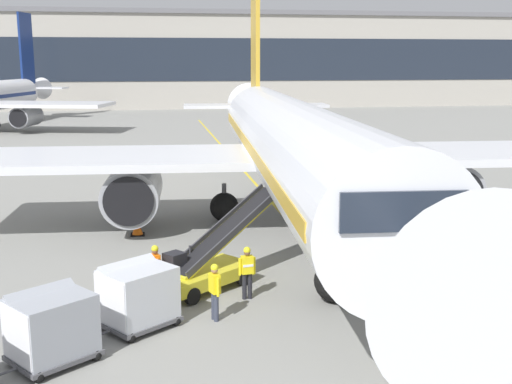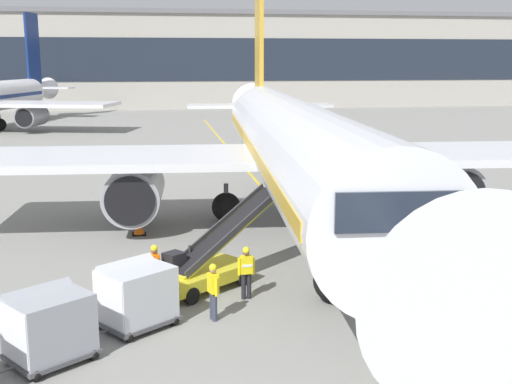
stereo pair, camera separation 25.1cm
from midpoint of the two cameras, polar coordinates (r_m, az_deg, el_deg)
name	(u,v)px [view 1 (the left image)]	position (r m, az deg, el deg)	size (l,w,h in m)	color
parked_airplane	(290,145)	(29.83, 2.75, 4.13)	(31.40, 41.54, 13.93)	silver
belt_loader	(208,263)	(22.03, -4.55, -6.22)	(4.91, 4.27, 3.08)	gold
baggage_cart_lead	(137,294)	(19.10, -10.81, -8.83)	(2.66, 2.48, 1.91)	#515156
baggage_cart_second	(51,325)	(17.53, -18.03, -11.11)	(2.66, 2.48, 1.91)	#515156
ground_crew_by_loader	(247,269)	(20.90, -1.14, -6.82)	(0.57, 0.30, 1.74)	black
ground_crew_by_carts	(134,288)	(19.64, -11.06, -8.27)	(0.48, 0.42, 1.74)	black
ground_crew_marshaller	(155,267)	(21.34, -9.18, -6.58)	(0.35, 0.54, 1.74)	#514C42
ground_crew_wingwalker	(215,288)	(19.29, -4.03, -8.45)	(0.35, 0.55, 1.74)	#333847
safety_cone_engine_keepout	(137,228)	(29.01, -10.65, -3.11)	(0.61, 0.61, 0.69)	black
apron_guidance_line_lead_in	(294,228)	(29.88, 3.16, -3.15)	(0.20, 110.00, 0.01)	yellow
apron_guidance_line_stop_bar	(426,383)	(16.61, 14.34, -16.00)	(12.00, 0.20, 0.01)	yellow
terminal_building	(153,60)	(108.75, -9.14, 11.41)	(130.08, 14.55, 15.17)	#A8A399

